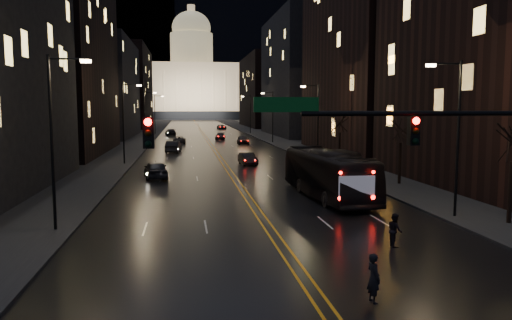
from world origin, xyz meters
name	(u,v)px	position (x,y,z in m)	size (l,w,h in m)	color
ground	(313,292)	(0.00, 0.00, 0.00)	(900.00, 900.00, 0.00)	black
road	(200,128)	(0.00, 130.00, 0.01)	(20.00, 320.00, 0.02)	black
sidewalk_left	(151,129)	(-14.00, 130.00, 0.08)	(8.00, 320.00, 0.16)	black
sidewalk_right	(247,128)	(14.00, 130.00, 0.08)	(8.00, 320.00, 0.16)	black
center_line	(200,128)	(0.00, 130.00, 0.03)	(0.62, 320.00, 0.01)	orange
building_left_mid	(56,49)	(-21.00, 54.00, 14.00)	(12.00, 30.00, 28.00)	black
building_left_far	(103,89)	(-21.00, 92.00, 10.00)	(12.00, 34.00, 20.00)	black
building_left_dist	(128,88)	(-21.00, 140.00, 12.00)	(12.00, 40.00, 24.00)	black
building_right_near	(512,34)	(21.00, 20.00, 12.00)	(12.00, 26.00, 24.00)	black
building_right_tall	(372,13)	(21.00, 50.00, 19.00)	(12.00, 30.00, 38.00)	black
building_right_mid	(300,76)	(21.00, 92.00, 13.00)	(12.00, 34.00, 26.00)	black
building_right_dist	(265,92)	(21.00, 140.00, 11.00)	(12.00, 40.00, 22.00)	black
mountain_ridge	(240,31)	(40.00, 380.00, 65.00)	(520.00, 60.00, 130.00)	black
capitol	(192,86)	(0.00, 250.00, 17.15)	(90.00, 50.00, 58.50)	black
traffic_signal	(477,144)	(5.91, 0.00, 5.10)	(17.29, 0.45, 7.00)	black
streetlamp_right_near	(455,130)	(10.81, 10.00, 5.08)	(2.13, 0.25, 9.00)	black
streetlamp_left_near	(55,133)	(-10.81, 10.00, 5.08)	(2.13, 0.25, 9.00)	black
streetlamp_right_mid	(316,118)	(10.81, 40.00, 5.08)	(2.13, 0.25, 9.00)	black
streetlamp_left_mid	(125,119)	(-10.81, 40.00, 5.08)	(2.13, 0.25, 9.00)	black
streetlamp_right_far	(272,114)	(10.81, 70.00, 5.08)	(2.13, 0.25, 9.00)	black
streetlamp_left_far	(146,114)	(-10.81, 70.00, 5.08)	(2.13, 0.25, 9.00)	black
streetlamp_right_dist	(250,112)	(10.81, 100.00, 5.08)	(2.13, 0.25, 9.00)	black
streetlamp_left_dist	(156,112)	(-10.81, 100.00, 5.08)	(2.13, 0.25, 9.00)	black
tree_right_mid	(401,130)	(13.00, 22.00, 4.53)	(2.40, 2.40, 6.65)	black
tree_right_far	(340,123)	(13.00, 38.00, 4.53)	(2.40, 2.40, 6.65)	black
bus	(328,174)	(5.60, 17.42, 1.71)	(2.87, 12.27, 3.42)	black
oncoming_car_a	(156,170)	(-6.95, 28.74, 0.81)	(1.92, 4.78, 1.63)	black
oncoming_car_b	(173,147)	(-5.91, 53.87, 0.83)	(1.75, 5.02, 1.65)	black
oncoming_car_c	(179,140)	(-5.26, 71.13, 0.64)	(2.12, 4.60, 1.28)	black
oncoming_car_d	(171,132)	(-7.39, 95.79, 0.74)	(2.07, 5.09, 1.48)	black
receding_car_a	(248,159)	(2.50, 37.94, 0.68)	(1.44, 4.12, 1.36)	black
receding_car_b	(243,140)	(5.46, 67.50, 0.78)	(1.84, 4.58, 1.56)	black
receding_car_c	(220,136)	(2.50, 80.32, 0.65)	(1.82, 4.48, 1.30)	black
receding_car_d	(222,127)	(6.07, 124.65, 0.65)	(2.16, 4.68, 1.30)	black
pedestrian_a	(374,278)	(1.72, -1.18, 0.83)	(0.61, 0.40, 1.67)	black
pedestrian_b	(395,230)	(5.17, 5.00, 0.78)	(0.76, 0.42, 1.56)	black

